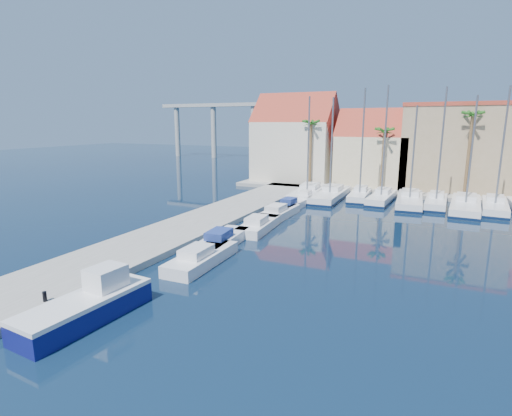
{
  "coord_description": "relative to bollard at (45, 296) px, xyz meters",
  "views": [
    {
      "loc": [
        11.23,
        -13.18,
        9.47
      ],
      "look_at": [
        -1.52,
        14.08,
        3.0
      ],
      "focal_mm": 28.0,
      "sensor_mm": 36.0,
      "label": 1
    }
  ],
  "objects": [
    {
      "name": "motorboat_west_2",
      "position": [
        3.42,
        18.78,
        -0.25
      ],
      "size": [
        2.6,
        6.74,
        1.4
      ],
      "rotation": [
        0.0,
        0.0,
        0.08
      ],
      "color": "white",
      "rests_on": "ground"
    },
    {
      "name": "sailboat_4",
      "position": [
        14.73,
        36.66,
        -0.2
      ],
      "size": [
        3.36,
        10.65,
        11.32
      ],
      "rotation": [
        0.0,
        0.0,
        0.06
      ],
      "color": "white",
      "rests_on": "ground"
    },
    {
      "name": "sailboat_7",
      "position": [
        23.4,
        36.84,
        -0.16
      ],
      "size": [
        3.07,
        9.44,
        13.13
      ],
      "rotation": [
        0.0,
        0.0,
        -0.07
      ],
      "color": "white",
      "rests_on": "ground"
    },
    {
      "name": "building_0",
      "position": [
        -3.4,
        47.58,
        5.76
      ],
      "size": [
        12.3,
        9.0,
        13.5
      ],
      "color": "beige",
      "rests_on": "shore_north"
    },
    {
      "name": "sailboat_0",
      "position": [
        2.41,
        36.38,
        -0.19
      ],
      "size": [
        3.77,
        11.47,
        12.6
      ],
      "rotation": [
        0.0,
        0.0,
        0.07
      ],
      "color": "white",
      "rests_on": "ground"
    },
    {
      "name": "ground",
      "position": [
        6.6,
        0.58,
        -0.76
      ],
      "size": [
        260.0,
        260.0,
        0.0
      ],
      "primitive_type": "plane",
      "color": "black",
      "rests_on": "ground"
    },
    {
      "name": "sailboat_5",
      "position": [
        17.56,
        36.77,
        -0.13
      ],
      "size": [
        2.35,
        8.35,
        13.24
      ],
      "rotation": [
        0.0,
        0.0,
        -0.02
      ],
      "color": "white",
      "rests_on": "ground"
    },
    {
      "name": "sailboat_1",
      "position": [
        5.45,
        36.17,
        -0.19
      ],
      "size": [
        3.03,
        11.17,
        12.38
      ],
      "rotation": [
        0.0,
        0.0,
        0.01
      ],
      "color": "white",
      "rests_on": "ground"
    },
    {
      "name": "motorboat_west_3",
      "position": [
        3.14,
        24.16,
        -0.25
      ],
      "size": [
        2.3,
        6.8,
        1.4
      ],
      "rotation": [
        0.0,
        0.0,
        -0.02
      ],
      "color": "white",
      "rests_on": "ground"
    },
    {
      "name": "quay_west",
      "position": [
        -2.4,
        14.08,
        -0.51
      ],
      "size": [
        6.0,
        77.0,
        0.5
      ],
      "primitive_type": "cube",
      "color": "gray",
      "rests_on": "ground"
    },
    {
      "name": "motorboat_west_5",
      "position": [
        3.05,
        33.49,
        -0.25
      ],
      "size": [
        1.96,
        5.59,
        1.4
      ],
      "rotation": [
        0.0,
        0.0,
        0.03
      ],
      "color": "white",
      "rests_on": "ground"
    },
    {
      "name": "bollard",
      "position": [
        0.0,
        0.0,
        0.0
      ],
      "size": [
        0.21,
        0.21,
        0.53
      ],
      "primitive_type": "cylinder",
      "color": "black",
      "rests_on": "quay_west"
    },
    {
      "name": "shore_north",
      "position": [
        16.6,
        48.58,
        -0.51
      ],
      "size": [
        54.0,
        16.0,
        0.5
      ],
      "primitive_type": "cube",
      "color": "gray",
      "rests_on": "ground"
    },
    {
      "name": "motorboat_west_1",
      "position": [
        2.74,
        13.39,
        -0.25
      ],
      "size": [
        2.67,
        6.7,
        1.4
      ],
      "rotation": [
        0.0,
        0.0,
        0.09
      ],
      "color": "white",
      "rests_on": "ground"
    },
    {
      "name": "building_1",
      "position": [
        8.6,
        47.58,
        4.53
      ],
      "size": [
        10.3,
        8.0,
        11.0
      ],
      "color": "beige",
      "rests_on": "shore_north"
    },
    {
      "name": "motorboat_west_0",
      "position": [
        3.54,
        9.13,
        -0.25
      ],
      "size": [
        2.32,
        6.77,
        1.4
      ],
      "rotation": [
        0.0,
        0.0,
        0.03
      ],
      "color": "white",
      "rests_on": "ground"
    },
    {
      "name": "building_2",
      "position": [
        19.6,
        48.58,
        5.5
      ],
      "size": [
        14.2,
        10.2,
        11.5
      ],
      "color": "#9D8761",
      "rests_on": "shore_north"
    },
    {
      "name": "fishing_boat",
      "position": [
        2.79,
        0.27,
        0.01
      ],
      "size": [
        2.68,
        6.81,
        2.33
      ],
      "rotation": [
        0.0,
        0.0,
        -0.07
      ],
      "color": "navy",
      "rests_on": "ground"
    },
    {
      "name": "motorboat_west_4",
      "position": [
        3.03,
        28.01,
        -0.25
      ],
      "size": [
        2.08,
        5.69,
        1.4
      ],
      "rotation": [
        0.0,
        0.0,
        -0.05
      ],
      "color": "white",
      "rests_on": "ground"
    },
    {
      "name": "sailboat_3",
      "position": [
        11.54,
        36.77,
        -0.13
      ],
      "size": [
        2.72,
        8.65,
        13.63
      ],
      "rotation": [
        0.0,
        0.0,
        -0.05
      ],
      "color": "white",
      "rests_on": "ground"
    },
    {
      "name": "palm_1",
      "position": [
        10.6,
        42.58,
        7.37
      ],
      "size": [
        2.6,
        2.6,
        9.15
      ],
      "color": "brown",
      "rests_on": "shore_north"
    },
    {
      "name": "viaduct",
      "position": [
        -32.47,
        82.58,
        9.49
      ],
      "size": [
        48.0,
        2.2,
        14.45
      ],
      "color": "#9E9E99",
      "rests_on": "ground"
    },
    {
      "name": "palm_2",
      "position": [
        20.6,
        42.58,
        9.25
      ],
      "size": [
        2.6,
        2.6,
        11.15
      ],
      "color": "brown",
      "rests_on": "shore_north"
    },
    {
      "name": "sailboat_2",
      "position": [
        8.82,
        37.43,
        -0.12
      ],
      "size": [
        2.57,
        8.19,
        13.44
      ],
      "rotation": [
        0.0,
        0.0,
        0.05
      ],
      "color": "white",
      "rests_on": "ground"
    },
    {
      "name": "palm_0",
      "position": [
        0.6,
        42.58,
        8.32
      ],
      "size": [
        2.6,
        2.6,
        10.15
      ],
      "color": "brown",
      "rests_on": "shore_north"
    },
    {
      "name": "sailboat_6",
      "position": [
        20.54,
        36.14,
        -0.2
      ],
      "size": [
        3.53,
        11.24,
        12.23
      ],
      "rotation": [
        0.0,
        0.0,
        -0.05
      ],
      "color": "white",
      "rests_on": "ground"
    }
  ]
}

